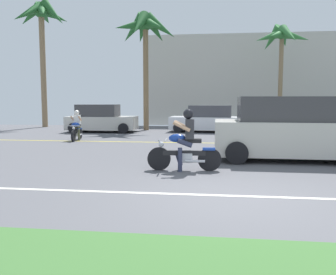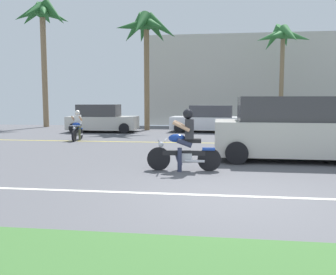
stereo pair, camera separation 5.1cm
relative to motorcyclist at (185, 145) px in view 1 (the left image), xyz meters
The scene contains 13 objects.
ground 1.43m from the motorcyclist, 33.16° to the left, with size 56.00×30.00×0.04m, color #545459.
lane_line_near 2.61m from the motorcyclist, 65.30° to the right, with size 50.40×0.12×0.01m, color silver.
lane_line_far 6.13m from the motorcyclist, 80.01° to the left, with size 50.40×0.12×0.01m, color yellow.
motorcyclist is the anchor object (origin of this frame).
suv_nearby 3.63m from the motorcyclist, 34.39° to the left, with size 4.57×2.21×1.89m.
parked_car_0 12.00m from the motorcyclist, 117.72° to the left, with size 3.93×2.12×1.56m.
parked_car_1 11.41m from the motorcyclist, 87.95° to the left, with size 4.15×2.23×1.51m.
parked_car_2 11.28m from the motorcyclist, 60.02° to the left, with size 4.27×1.99×1.45m.
palm_tree_0 18.55m from the motorcyclist, 127.29° to the left, with size 3.66×3.79×8.35m.
palm_tree_1 13.66m from the motorcyclist, 105.14° to the left, with size 3.75×3.79×6.99m.
palm_tree_2 15.46m from the motorcyclist, 71.05° to the left, with size 3.38×3.35×6.48m.
motorcyclist_distant 8.29m from the motorcyclist, 130.09° to the left, with size 0.53×1.61×1.35m.
building_far 19.43m from the motorcyclist, 75.99° to the left, with size 17.42×4.00×6.42m, color #BCB7AD.
Camera 1 is at (-0.38, -6.56, 1.77)m, focal length 37.96 mm.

